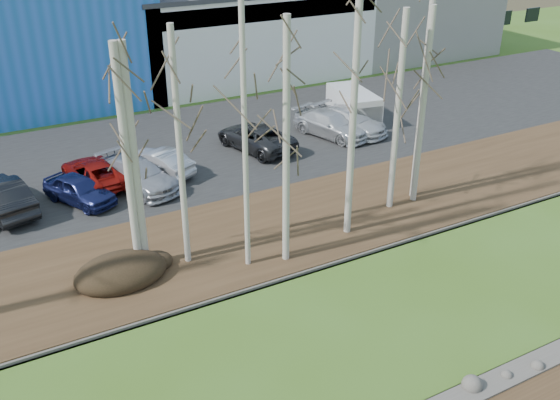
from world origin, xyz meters
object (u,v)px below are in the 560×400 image
car_3 (138,174)px  car_8 (350,121)px  car_5 (158,162)px  car_7 (331,124)px  car_1 (1,196)px  car_4 (79,190)px  van_white (355,107)px  car_6 (256,137)px  car_2 (94,172)px

car_3 → car_8: (13.47, 1.52, -0.00)m
car_5 → car_7: bearing=157.4°
car_1 → car_4: size_ratio=1.25×
car_4 → car_5: bearing=-9.6°
car_4 → car_7: 15.07m
van_white → car_3: bearing=-159.1°
car_4 → car_8: (16.32, 1.75, 0.06)m
car_1 → car_6: (13.43, 1.31, -0.09)m
car_4 → car_7: size_ratio=0.78×
car_6 → car_7: (4.80, -0.30, 0.01)m
car_1 → car_5: 7.55m
car_2 → car_4: car_4 is taller
car_3 → car_6: car_3 is taller
car_2 → van_white: 16.57m
car_2 → car_3: size_ratio=0.94×
van_white → car_7: bearing=-142.6°
car_5 → car_8: (12.06, 0.41, 0.05)m
car_7 → van_white: size_ratio=1.05×
car_2 → car_3: bearing=133.4°
car_1 → car_3: bearing=162.5°
car_4 → car_7: bearing=-20.4°
car_2 → car_6: bearing=174.8°
car_2 → car_5: car_5 is taller
car_7 → car_8: same height
car_1 → car_8: bearing=170.2°
car_6 → car_8: 6.16m
car_2 → car_7: (13.88, 0.07, 0.07)m
car_7 → car_8: bearing=-16.9°
car_5 → van_white: size_ratio=0.86×
car_2 → van_white: bearing=177.5°
car_4 → car_1: bearing=140.1°
car_4 → car_5: 4.47m
car_3 → van_white: size_ratio=1.05×
car_2 → car_7: car_7 is taller
car_1 → car_2: 4.45m
car_3 → car_8: size_ratio=1.00×
car_2 → car_5: bearing=166.5°
car_2 → car_5: size_ratio=1.14×
car_4 → van_white: 17.86m
car_8 → van_white: (1.27, 1.36, 0.26)m
car_4 → car_6: car_6 is taller
car_4 → car_2: bearing=30.2°
car_3 → car_7: 12.21m
car_3 → car_5: car_3 is taller
car_1 → car_6: 13.49m
car_1 → car_2: size_ratio=1.04×
car_1 → van_white: size_ratio=1.02×
car_1 → car_5: bearing=171.8°
van_white → car_6: bearing=-161.9°
car_4 → car_8: size_ratio=0.78×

